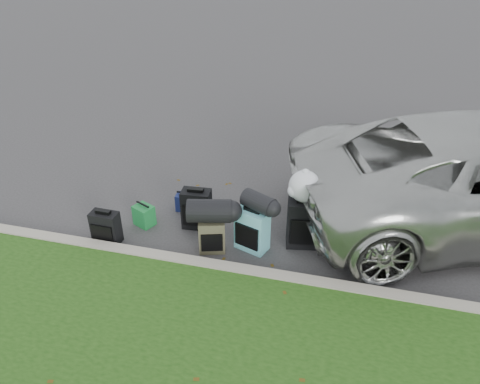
% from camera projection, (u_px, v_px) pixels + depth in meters
% --- Properties ---
extents(ground, '(120.00, 120.00, 0.00)m').
position_uv_depth(ground, '(243.00, 231.00, 7.01)').
color(ground, '#383535').
rests_on(ground, ground).
extents(curb, '(120.00, 0.18, 0.15)m').
position_uv_depth(curb, '(225.00, 270.00, 6.15)').
color(curb, '#9E937F').
rests_on(curb, ground).
extents(suitcase_small_black, '(0.40, 0.22, 0.49)m').
position_uv_depth(suitcase_small_black, '(106.00, 228.00, 6.67)').
color(suitcase_small_black, black).
rests_on(suitcase_small_black, ground).
extents(suitcase_large_black_left, '(0.45, 0.29, 0.62)m').
position_uv_depth(suitcase_large_black_left, '(197.00, 209.00, 6.97)').
color(suitcase_large_black_left, black).
rests_on(suitcase_large_black_left, ground).
extents(suitcase_olive, '(0.41, 0.32, 0.50)m').
position_uv_depth(suitcase_olive, '(212.00, 236.00, 6.49)').
color(suitcase_olive, '#3F3C29').
rests_on(suitcase_olive, ground).
extents(suitcase_teal, '(0.50, 0.39, 0.63)m').
position_uv_depth(suitcase_teal, '(252.00, 230.00, 6.50)').
color(suitcase_teal, '#54A5B1').
rests_on(suitcase_teal, ground).
extents(suitcase_large_black_right, '(0.53, 0.37, 0.72)m').
position_uv_depth(suitcase_large_black_right, '(304.00, 223.00, 6.55)').
color(suitcase_large_black_right, black).
rests_on(suitcase_large_black_right, ground).
extents(tote_green, '(0.35, 0.32, 0.32)m').
position_uv_depth(tote_green, '(144.00, 215.00, 7.08)').
color(tote_green, '#1D8239').
rests_on(tote_green, ground).
extents(tote_navy, '(0.27, 0.22, 0.28)m').
position_uv_depth(tote_navy, '(185.00, 202.00, 7.45)').
color(tote_navy, navy).
rests_on(tote_navy, ground).
extents(duffel_left, '(0.65, 0.45, 0.32)m').
position_uv_depth(duffel_left, '(209.00, 211.00, 6.29)').
color(duffel_left, black).
rests_on(duffel_left, suitcase_olive).
extents(duffel_right, '(0.53, 0.44, 0.26)m').
position_uv_depth(duffel_right, '(259.00, 202.00, 6.28)').
color(duffel_right, black).
rests_on(duffel_right, suitcase_teal).
extents(trash_bag, '(0.43, 0.43, 0.43)m').
position_uv_depth(trash_bag, '(305.00, 186.00, 6.29)').
color(trash_bag, white).
rests_on(trash_bag, suitcase_large_black_right).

